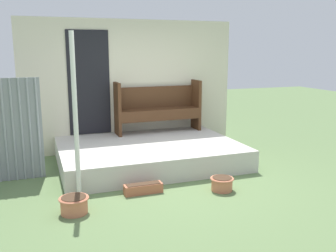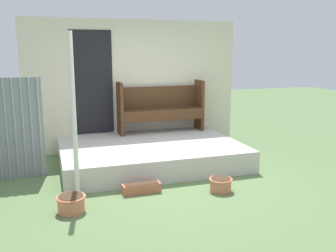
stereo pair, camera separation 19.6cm
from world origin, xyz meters
name	(u,v)px [view 1 (the left image)]	position (x,y,z in m)	size (l,w,h in m)	color
ground_plane	(176,183)	(0.00, 0.00, 0.00)	(24.00, 24.00, 0.00)	#5B7547
porch_slab	(149,153)	(-0.08, 1.12, 0.19)	(3.12, 2.24, 0.37)	beige
house_wall	(130,86)	(-0.12, 2.26, 1.30)	(4.32, 0.08, 2.60)	beige
support_post	(75,118)	(-1.46, -0.06, 1.13)	(0.06, 0.06, 2.26)	white
bench	(158,106)	(0.38, 2.01, 0.90)	(1.74, 0.42, 1.03)	#4C2D19
flower_pot_left	(74,204)	(-1.58, -0.56, 0.12)	(0.38, 0.38, 0.22)	#C67251
flower_pot_middle	(222,183)	(0.53, -0.50, 0.11)	(0.35, 0.35, 0.20)	#C67251
planter_box_rect	(143,188)	(-0.58, -0.22, 0.07)	(0.55, 0.16, 0.15)	#B26042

